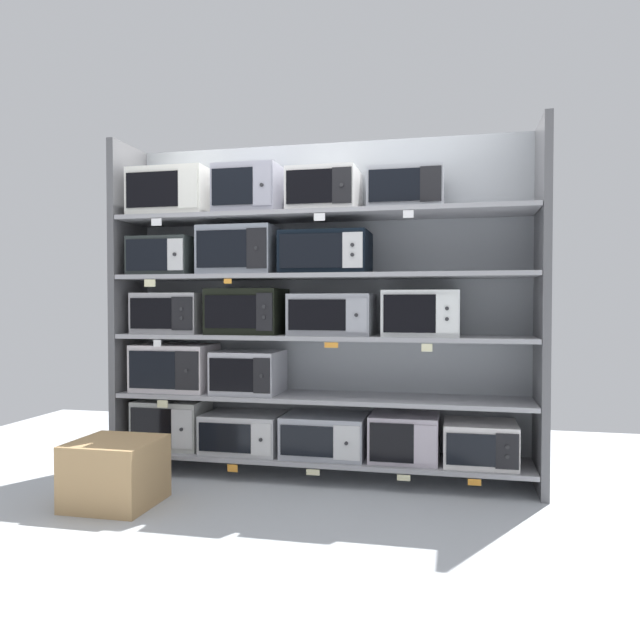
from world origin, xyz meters
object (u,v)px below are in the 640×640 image
object	(u,v)px
microwave_7	(171,313)
microwave_9	(332,314)
microwave_1	(244,432)
microwave_0	(172,423)
microwave_16	(324,192)
microwave_6	(249,372)
microwave_17	(406,189)
microwave_11	(168,257)
microwave_2	(325,435)
microwave_5	(175,367)
microwave_3	(404,437)
microwave_8	(247,311)
microwave_15	(251,192)
microwave_12	(240,251)
microwave_14	(174,194)
microwave_4	(480,443)
microwave_10	(421,313)
microwave_13	(326,253)
shipping_carton	(116,472)

from	to	relation	value
microwave_7	microwave_9	size ratio (longest dim) A/B	0.89
microwave_1	microwave_0	bearing A→B (deg)	-179.97
microwave_1	microwave_16	world-z (taller)	microwave_16
microwave_6	microwave_17	world-z (taller)	microwave_17
microwave_6	microwave_7	bearing A→B (deg)	179.99
microwave_11	microwave_16	world-z (taller)	microwave_16
microwave_11	microwave_17	world-z (taller)	microwave_17
microwave_2	microwave_5	distance (m)	1.18
microwave_3	microwave_8	size ratio (longest dim) A/B	0.88
microwave_11	microwave_15	world-z (taller)	microwave_15
microwave_3	microwave_1	bearing A→B (deg)	179.98
microwave_12	microwave_3	bearing A→B (deg)	-0.01
microwave_8	microwave_16	size ratio (longest dim) A/B	1.11
microwave_2	microwave_14	bearing A→B (deg)	-180.00
microwave_4	microwave_8	world-z (taller)	microwave_8
microwave_10	microwave_14	bearing A→B (deg)	179.99
microwave_12	microwave_5	bearing A→B (deg)	-179.99
microwave_10	microwave_12	bearing A→B (deg)	179.99
microwave_8	microwave_16	xyz separation A→B (m)	(0.55, -0.00, 0.81)
microwave_9	microwave_13	size ratio (longest dim) A/B	0.95
microwave_5	microwave_16	size ratio (longest dim) A/B	1.20
microwave_10	microwave_14	xyz separation A→B (m)	(-1.74, 0.00, 0.84)
microwave_4	microwave_10	size ratio (longest dim) A/B	0.94
microwave_14	microwave_3	bearing A→B (deg)	-0.01
microwave_12	microwave_10	bearing A→B (deg)	-0.01
microwave_10	microwave_14	distance (m)	1.93
microwave_7	microwave_15	bearing A→B (deg)	0.00
microwave_12	microwave_13	bearing A→B (deg)	-0.02
microwave_10	microwave_11	distance (m)	1.83
microwave_1	microwave_5	distance (m)	0.68
microwave_3	microwave_6	world-z (taller)	microwave_6
microwave_9	microwave_6	bearing A→B (deg)	-179.99
microwave_5	shipping_carton	world-z (taller)	microwave_5
microwave_9	microwave_15	distance (m)	1.02
microwave_5	microwave_17	bearing A→B (deg)	0.01
microwave_9	shipping_carton	world-z (taller)	microwave_9
microwave_9	microwave_10	distance (m)	0.60
microwave_6	microwave_4	bearing A→B (deg)	0.00
microwave_3	microwave_6	bearing A→B (deg)	179.99
microwave_1	microwave_10	world-z (taller)	microwave_10
microwave_7	microwave_11	world-z (taller)	microwave_11
microwave_2	microwave_8	xyz separation A→B (m)	(-0.56, -0.00, 0.84)
microwave_13	microwave_17	xyz separation A→B (m)	(0.53, 0.00, 0.40)
microwave_9	microwave_11	xyz separation A→B (m)	(-1.20, -0.00, 0.41)
microwave_15	microwave_14	bearing A→B (deg)	179.99
microwave_4	microwave_8	xyz separation A→B (m)	(-1.58, 0.00, 0.84)
microwave_0	microwave_16	bearing A→B (deg)	0.01
microwave_14	microwave_15	bearing A→B (deg)	-0.01
microwave_2	microwave_7	xyz separation A→B (m)	(-1.13, -0.00, 0.82)
microwave_9	microwave_10	size ratio (longest dim) A/B	1.13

